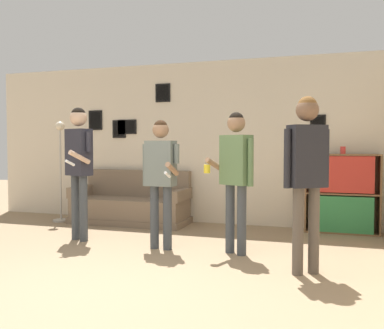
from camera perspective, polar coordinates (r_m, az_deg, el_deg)
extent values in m
plane|color=#937A5B|center=(4.00, -12.89, -16.48)|extent=(20.00, 20.00, 0.00)
cube|color=beige|center=(7.18, 2.19, 2.93)|extent=(8.20, 0.06, 2.70)
cube|color=black|center=(8.00, -12.75, 5.77)|extent=(0.27, 0.02, 0.35)
cube|color=gray|center=(7.99, -12.77, 5.78)|extent=(0.22, 0.01, 0.31)
cube|color=black|center=(7.69, -8.65, 4.98)|extent=(0.36, 0.02, 0.25)
cube|color=#B2B2BC|center=(7.68, -8.67, 4.98)|extent=(0.31, 0.01, 0.21)
cube|color=black|center=(6.88, 16.44, 5.22)|extent=(0.23, 0.02, 0.28)
cube|color=gray|center=(6.88, 16.44, 5.22)|extent=(0.19, 0.01, 0.24)
cube|color=black|center=(7.76, -9.69, 4.68)|extent=(0.25, 0.02, 0.32)
cube|color=gray|center=(7.75, -9.71, 4.68)|extent=(0.21, 0.01, 0.27)
cube|color=black|center=(7.46, -3.90, 9.51)|extent=(0.27, 0.02, 0.31)
cube|color=gray|center=(7.45, -3.92, 9.52)|extent=(0.22, 0.01, 0.27)
cube|color=#7A6651|center=(7.29, -8.29, -7.36)|extent=(1.96, 0.80, 0.10)
cube|color=#7A6651|center=(7.26, -8.30, -5.73)|extent=(1.90, 0.74, 0.32)
cube|color=#7A6651|center=(7.51, -7.20, -2.47)|extent=(1.90, 0.14, 0.45)
cube|color=#7A6651|center=(7.68, -14.50, -3.45)|extent=(0.12, 0.74, 0.18)
cube|color=#7A6651|center=(6.87, -1.38, -4.06)|extent=(0.12, 0.74, 0.18)
cube|color=brown|center=(6.74, 14.95, -3.61)|extent=(0.02, 0.30, 1.18)
cube|color=brown|center=(6.77, 23.76, -3.71)|extent=(0.02, 0.30, 1.18)
cube|color=brown|center=(6.88, 19.33, -3.54)|extent=(1.06, 0.01, 1.18)
cube|color=brown|center=(6.82, 19.29, -8.49)|extent=(1.01, 0.30, 0.02)
cube|color=brown|center=(6.70, 19.43, 1.24)|extent=(1.01, 0.30, 0.02)
cube|color=brown|center=(6.74, 19.36, -3.67)|extent=(1.01, 0.30, 0.02)
cube|color=#338447|center=(6.76, 19.33, -6.18)|extent=(0.87, 0.26, 0.53)
cube|color=red|center=(6.70, 19.40, -1.20)|extent=(0.87, 0.26, 0.53)
cylinder|color=#ADA89E|center=(7.74, -17.04, -7.13)|extent=(0.28, 0.28, 0.03)
cylinder|color=#ADA89E|center=(7.65, -17.11, -1.34)|extent=(0.03, 0.03, 1.53)
sphere|color=beige|center=(7.64, -17.19, 4.93)|extent=(0.15, 0.15, 0.15)
cylinder|color=#3D4247|center=(6.14, -15.28, -5.53)|extent=(0.11, 0.11, 0.89)
cylinder|color=#3D4247|center=(6.00, -14.26, -5.71)|extent=(0.11, 0.11, 0.89)
cube|color=#282833|center=(6.01, -14.86, 1.59)|extent=(0.41, 0.31, 0.63)
sphere|color=#D1A889|center=(6.02, -14.91, 6.05)|extent=(0.23, 0.23, 0.23)
sphere|color=black|center=(6.03, -14.91, 6.43)|extent=(0.20, 0.20, 0.20)
cylinder|color=#282833|center=(5.84, -13.62, 2.97)|extent=(0.07, 0.07, 0.27)
cylinder|color=#D1A889|center=(5.75, -14.77, 0.95)|extent=(0.17, 0.32, 0.20)
cylinder|color=white|center=(5.67, -15.96, 0.21)|extent=(0.08, 0.14, 0.09)
cylinder|color=#282833|center=(6.19, -16.04, 1.40)|extent=(0.07, 0.07, 0.59)
cylinder|color=#3D4247|center=(5.45, -5.02, -6.98)|extent=(0.11, 0.11, 0.80)
cylinder|color=#3D4247|center=(5.38, -3.29, -7.12)|extent=(0.11, 0.11, 0.80)
cube|color=slate|center=(5.34, -4.19, 0.15)|extent=(0.37, 0.22, 0.56)
sphere|color=#997051|center=(5.34, -4.20, 4.63)|extent=(0.21, 0.21, 0.21)
sphere|color=#382314|center=(5.34, -4.20, 5.01)|extent=(0.17, 0.17, 0.17)
cylinder|color=slate|center=(5.25, -2.08, 1.45)|extent=(0.07, 0.07, 0.24)
cylinder|color=#997051|center=(5.14, -2.66, -0.59)|extent=(0.08, 0.29, 0.18)
cylinder|color=white|center=(5.02, -3.28, -1.37)|extent=(0.04, 0.14, 0.09)
cylinder|color=slate|center=(5.44, -6.23, -0.06)|extent=(0.07, 0.07, 0.53)
cylinder|color=#3D4247|center=(5.23, 5.09, -7.18)|extent=(0.11, 0.11, 0.83)
cylinder|color=#3D4247|center=(5.12, 6.65, -7.40)|extent=(0.11, 0.11, 0.83)
cube|color=#5B7A4C|center=(5.10, 5.90, 0.61)|extent=(0.41, 0.34, 0.59)
sphere|color=#997051|center=(5.11, 5.92, 5.52)|extent=(0.22, 0.22, 0.22)
sphere|color=black|center=(5.11, 5.92, 5.94)|extent=(0.18, 0.18, 0.18)
cylinder|color=#5B7A4C|center=(4.97, 7.81, 0.29)|extent=(0.07, 0.07, 0.56)
cylinder|color=#5B7A4C|center=(5.24, 4.09, 2.09)|extent=(0.07, 0.07, 0.25)
cylinder|color=#997051|center=(5.14, 3.06, -0.03)|extent=(0.20, 0.30, 0.19)
cylinder|color=yellow|center=(5.04, 2.00, -0.59)|extent=(0.08, 0.08, 0.10)
cylinder|color=brown|center=(4.46, 13.94, -8.63)|extent=(0.11, 0.11, 0.88)
cylinder|color=brown|center=(4.55, 15.93, -8.43)|extent=(0.11, 0.11, 0.88)
cube|color=#232328|center=(4.42, 15.05, 1.07)|extent=(0.41, 0.37, 0.62)
sphere|color=brown|center=(4.44, 15.12, 7.05)|extent=(0.23, 0.23, 0.23)
sphere|color=brown|center=(4.44, 15.13, 7.56)|extent=(0.19, 0.19, 0.19)
cylinder|color=#232328|center=(4.54, 17.39, 0.81)|extent=(0.07, 0.07, 0.59)
cylinder|color=#232328|center=(4.32, 12.59, 0.78)|extent=(0.07, 0.07, 0.59)
cylinder|color=red|center=(6.70, 19.48, 1.81)|extent=(0.08, 0.08, 0.11)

